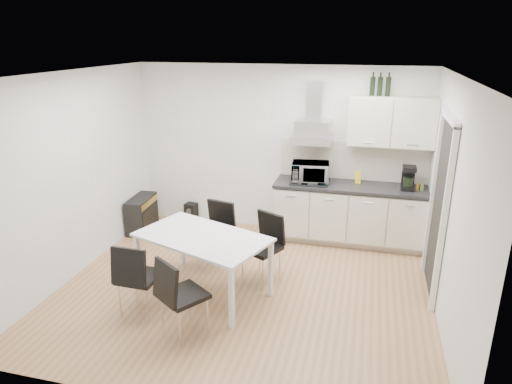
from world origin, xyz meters
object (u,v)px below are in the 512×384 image
kitchenette (353,190)px  chair_near_right (184,296)px  chair_far_left (215,236)px  floor_speaker (191,212)px  guitar_amp (142,214)px  chair_near_left (140,277)px  dining_table (203,242)px  chair_far_right (261,249)px

kitchenette → chair_near_right: 3.18m
kitchenette → chair_far_left: bearing=-144.6°
floor_speaker → kitchenette: bearing=5.5°
kitchenette → chair_near_right: size_ratio=2.86×
kitchenette → guitar_amp: bearing=-173.2°
chair_near_right → chair_far_left: bearing=131.6°
chair_near_right → chair_near_left: bearing=-166.1°
chair_near_left → guitar_amp: (-1.09, 2.12, -0.16)m
dining_table → chair_near_right: size_ratio=1.98×
chair_far_left → chair_far_right: bearing=173.1°
chair_far_left → guitar_amp: bearing=-16.8°
chair_far_left → dining_table: bearing=110.1°
guitar_amp → floor_speaker: (0.62, 0.55, -0.12)m
dining_table → guitar_amp: 2.28m
guitar_amp → floor_speaker: size_ratio=2.18×
chair_far_right → chair_near_left: bearing=68.4°
kitchenette → chair_far_left: 2.17m
kitchenette → chair_far_left: kitchenette is taller
floor_speaker → chair_far_right: bearing=-36.4°
chair_far_left → floor_speaker: chair_far_left is taller
dining_table → chair_far_left: (-0.10, 0.69, -0.24)m
chair_near_right → guitar_amp: size_ratio=1.28×
kitchenette → chair_far_right: (-1.04, -1.48, -0.39)m
dining_table → chair_near_left: 0.83m
chair_far_left → floor_speaker: (-0.91, 1.40, -0.28)m
kitchenette → chair_near_left: bearing=-131.0°
chair_near_right → chair_far_right: bearing=102.2°
chair_far_right → floor_speaker: (-1.62, 1.65, -0.28)m
kitchenette → chair_far_right: kitchenette is taller
chair_near_left → floor_speaker: bearing=101.8°
chair_near_right → dining_table: bearing=130.9°
chair_far_right → chair_near_right: same height
chair_far_right → floor_speaker: chair_far_right is taller
guitar_amp → chair_near_right: bearing=-57.5°
chair_near_left → chair_near_right: (0.63, -0.24, 0.00)m
dining_table → guitar_amp: size_ratio=2.54×
dining_table → chair_far_right: chair_far_right is taller
guitar_amp → floor_speaker: bearing=38.1°
chair_far_left → guitar_amp: 1.76m
chair_far_left → chair_far_right: size_ratio=1.00×
dining_table → chair_near_left: (-0.54, -0.58, -0.24)m
chair_far_right → guitar_amp: bearing=0.5°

